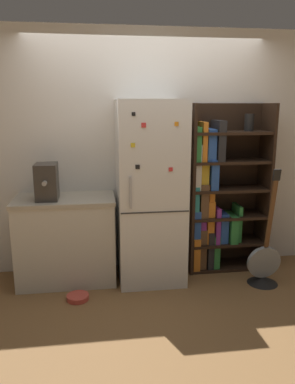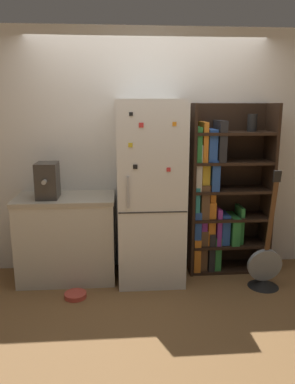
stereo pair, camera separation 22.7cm
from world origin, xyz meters
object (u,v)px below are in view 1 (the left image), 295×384
(espresso_machine, at_px, (47,182))
(pet_bowl, at_px, (78,297))
(refrigerator, at_px, (150,193))
(guitar, at_px, (264,268))
(bookshelf, at_px, (216,198))

(espresso_machine, bearing_deg, pet_bowl, -55.39)
(refrigerator, distance_m, guitar, 1.41)
(bookshelf, xyz_separation_m, pet_bowl, (-1.52, -0.57, -0.79))
(bookshelf, relative_size, pet_bowl, 8.60)
(refrigerator, bearing_deg, pet_bowl, -152.01)
(espresso_machine, distance_m, pet_bowl, 1.16)
(pet_bowl, bearing_deg, refrigerator, 27.99)
(guitar, bearing_deg, bookshelf, 127.19)
(espresso_machine, bearing_deg, bookshelf, 5.48)
(bookshelf, bearing_deg, refrigerator, -167.55)
(pet_bowl, bearing_deg, bookshelf, 20.58)
(bookshelf, distance_m, pet_bowl, 1.80)
(espresso_machine, distance_m, guitar, 2.37)
(bookshelf, height_order, espresso_machine, bookshelf)
(bookshelf, bearing_deg, pet_bowl, -159.42)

